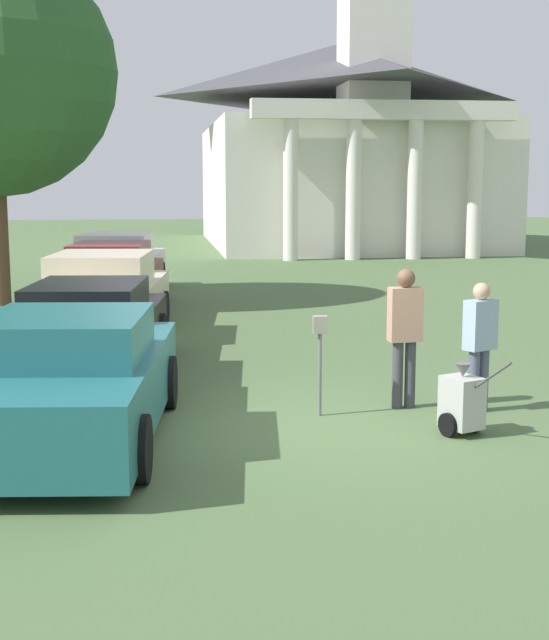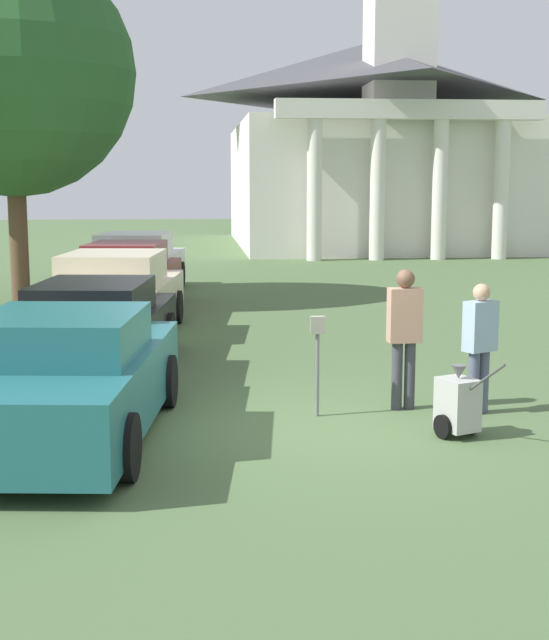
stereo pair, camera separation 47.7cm
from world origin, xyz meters
name	(u,v)px [view 2 (the right image)]	position (x,y,z in m)	size (l,w,h in m)	color
ground_plane	(310,428)	(0.00, 0.00, 0.00)	(120.00, 120.00, 0.00)	#4C663D
parked_car_teal	(66,380)	(-2.83, -0.22, 0.70)	(2.47, 4.89, 1.48)	#23666B
parked_car_black	(96,332)	(-2.83, 3.05, 0.69)	(2.32, 5.17, 1.46)	black
parked_car_cream	(116,298)	(-2.83, 6.64, 0.74)	(2.50, 5.31, 1.61)	beige
parked_car_maroon	(128,279)	(-2.83, 9.94, 0.73)	(2.35, 5.33, 1.57)	maroon
parked_car_white	(136,266)	(-2.83, 13.03, 0.74)	(2.50, 5.35, 1.61)	silver
parking_meter	(317,346)	(0.16, 0.52, 0.89)	(0.18, 0.09, 1.27)	slate
person_worker	(404,330)	(1.32, 0.77, 1.05)	(0.43, 0.24, 1.82)	#3F3F47
person_supervisor	(480,340)	(2.22, 0.47, 0.94)	(0.47, 0.39, 1.66)	#515670
equipment_cart	(458,404)	(1.65, -0.53, 0.39)	(0.57, 0.99, 1.00)	#B2B2AD
church	(369,129)	(6.71, 30.43, 5.26)	(12.06, 16.59, 25.90)	silver
shade_tree	(11,73)	(-5.51, 11.56, 5.42)	(5.77, 5.77, 8.32)	brown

